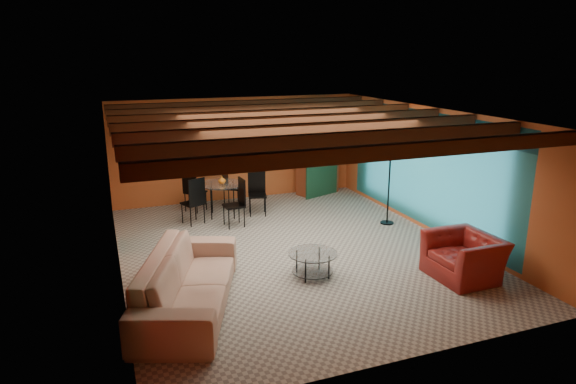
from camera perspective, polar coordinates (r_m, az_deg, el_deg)
name	(u,v)px	position (r m, az deg, el deg)	size (l,w,h in m)	color
room	(290,132)	(9.62, 0.19, 6.84)	(6.52, 8.01, 2.71)	gray
sofa	(189,281)	(7.97, -11.14, -9.81)	(3.00, 1.17, 0.88)	tan
armchair	(464,257)	(9.34, 19.25, -6.92)	(1.18, 1.03, 0.77)	maroon
coffee_table	(313,264)	(8.95, 2.79, -8.14)	(0.86, 0.86, 0.44)	white
dining_table	(222,194)	(12.16, -7.41, -0.18)	(2.13, 2.13, 1.11)	white
armoire	(318,159)	(13.96, 3.39, 3.79)	(1.13, 0.55, 1.98)	brown
floor_lamp	(389,184)	(11.63, 11.33, 0.93)	(0.38, 0.38, 1.89)	black
ceiling_fan	(292,132)	(9.52, 0.43, 6.74)	(1.50, 1.50, 0.44)	#472614
painting	(203,140)	(13.16, -9.54, 5.81)	(1.05, 0.03, 0.65)	black
potted_plant	(319,113)	(13.76, 3.47, 8.87)	(0.46, 0.40, 0.51)	#26661E
vase	(222,167)	(12.01, -7.52, 2.79)	(0.17, 0.17, 0.18)	orange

